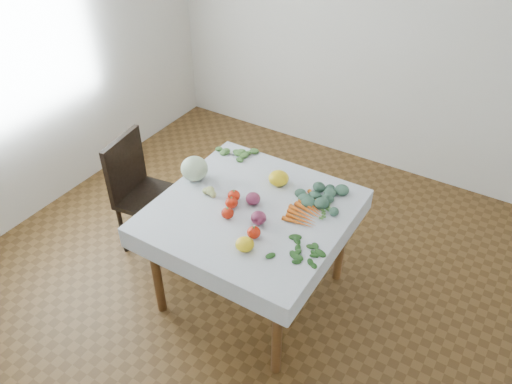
# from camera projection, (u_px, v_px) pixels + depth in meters

# --- Properties ---
(ground) EXTENTS (4.00, 4.00, 0.00)m
(ground) POSITION_uv_depth(u_px,v_px,m) (252.00, 292.00, 3.48)
(ground) COLOR brown
(back_wall) EXTENTS (4.00, 0.04, 2.70)m
(back_wall) POSITION_uv_depth(u_px,v_px,m) (383.00, 17.00, 4.01)
(back_wall) COLOR silver
(back_wall) RESTS_ON ground
(left_wall) EXTENTS (0.04, 4.00, 2.70)m
(left_wall) POSITION_uv_depth(u_px,v_px,m) (10.00, 48.00, 3.49)
(left_wall) COLOR silver
(left_wall) RESTS_ON ground
(table) EXTENTS (1.00, 1.00, 0.75)m
(table) POSITION_uv_depth(u_px,v_px,m) (252.00, 221.00, 3.08)
(table) COLOR brown
(table) RESTS_ON ground
(tablecloth) EXTENTS (1.12, 1.12, 0.01)m
(tablecloth) POSITION_uv_depth(u_px,v_px,m) (252.00, 209.00, 3.02)
(tablecloth) COLOR white
(tablecloth) RESTS_ON table
(chair) EXTENTS (0.46, 0.46, 0.90)m
(chair) POSITION_uv_depth(u_px,v_px,m) (140.00, 187.00, 3.60)
(chair) COLOR black
(chair) RESTS_ON ground
(cabbage) EXTENTS (0.18, 0.18, 0.16)m
(cabbage) POSITION_uv_depth(u_px,v_px,m) (194.00, 168.00, 3.22)
(cabbage) COLOR beige
(cabbage) RESTS_ON tablecloth
(tomato_a) EXTENTS (0.09, 0.09, 0.07)m
(tomato_a) POSITION_uv_depth(u_px,v_px,m) (234.00, 196.00, 3.06)
(tomato_a) COLOR red
(tomato_a) RESTS_ON tablecloth
(tomato_b) EXTENTS (0.09, 0.09, 0.07)m
(tomato_b) POSITION_uv_depth(u_px,v_px,m) (232.00, 203.00, 3.01)
(tomato_b) COLOR red
(tomato_b) RESTS_ON tablecloth
(tomato_c) EXTENTS (0.08, 0.08, 0.07)m
(tomato_c) POSITION_uv_depth(u_px,v_px,m) (228.00, 213.00, 2.93)
(tomato_c) COLOR red
(tomato_c) RESTS_ON tablecloth
(tomato_d) EXTENTS (0.08, 0.08, 0.07)m
(tomato_d) POSITION_uv_depth(u_px,v_px,m) (254.00, 232.00, 2.80)
(tomato_d) COLOR red
(tomato_d) RESTS_ON tablecloth
(heirloom_back) EXTENTS (0.17, 0.17, 0.09)m
(heirloom_back) POSITION_uv_depth(u_px,v_px,m) (279.00, 178.00, 3.19)
(heirloom_back) COLOR yellow
(heirloom_back) RESTS_ON tablecloth
(heirloom_front) EXTENTS (0.11, 0.11, 0.07)m
(heirloom_front) POSITION_uv_depth(u_px,v_px,m) (245.00, 244.00, 2.72)
(heirloom_front) COLOR yellow
(heirloom_front) RESTS_ON tablecloth
(onion_a) EXTENTS (0.11, 0.11, 0.08)m
(onion_a) POSITION_uv_depth(u_px,v_px,m) (259.00, 218.00, 2.89)
(onion_a) COLOR #571935
(onion_a) RESTS_ON tablecloth
(onion_b) EXTENTS (0.11, 0.11, 0.08)m
(onion_b) POSITION_uv_depth(u_px,v_px,m) (253.00, 199.00, 3.03)
(onion_b) COLOR #571935
(onion_b) RESTS_ON tablecloth
(tomatillo_cluster) EXTENTS (0.11, 0.10, 0.04)m
(tomatillo_cluster) POSITION_uv_depth(u_px,v_px,m) (210.00, 191.00, 3.12)
(tomatillo_cluster) COLOR #C2CC75
(tomatillo_cluster) RESTS_ON tablecloth
(carrot_bunch) EXTENTS (0.20, 0.34, 0.03)m
(carrot_bunch) POSITION_uv_depth(u_px,v_px,m) (307.00, 211.00, 2.98)
(carrot_bunch) COLOR orange
(carrot_bunch) RESTS_ON tablecloth
(kale_bunch) EXTENTS (0.32, 0.31, 0.05)m
(kale_bunch) POSITION_uv_depth(u_px,v_px,m) (322.00, 193.00, 3.11)
(kale_bunch) COLOR #3A5F4C
(kale_bunch) RESTS_ON tablecloth
(basil_bunch) EXTENTS (0.29, 0.20, 0.01)m
(basil_bunch) POSITION_uv_depth(u_px,v_px,m) (299.00, 252.00, 2.72)
(basil_bunch) COLOR #234B17
(basil_bunch) RESTS_ON tablecloth
(dill_bunch) EXTENTS (0.25, 0.18, 0.03)m
(dill_bunch) POSITION_uv_depth(u_px,v_px,m) (237.00, 151.00, 3.51)
(dill_bunch) COLOR #4C873E
(dill_bunch) RESTS_ON tablecloth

